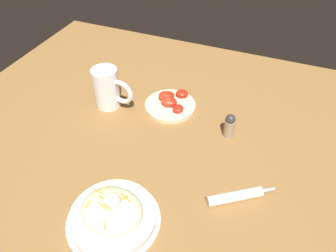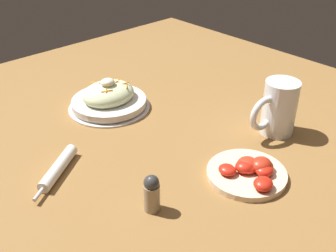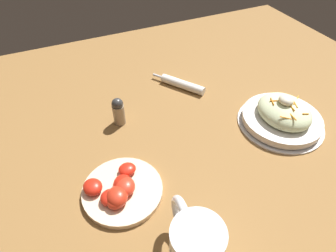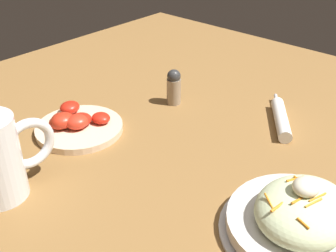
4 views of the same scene
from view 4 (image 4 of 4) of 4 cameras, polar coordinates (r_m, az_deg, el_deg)
The scene contains 5 objects.
ground_plane at distance 0.69m, azimuth 2.50°, elevation -7.44°, with size 1.43×1.43×0.00m, color olive.
salad_plate at distance 0.61m, azimuth 18.06°, elevation -12.11°, with size 0.23×0.23×0.09m.
napkin_roll at distance 0.87m, azimuth 15.38°, elevation 1.00°, with size 0.16×0.12×0.03m.
tomato_plate at distance 0.83m, azimuth -12.59°, elevation 0.27°, with size 0.17×0.17×0.04m.
salt_shaker at distance 0.90m, azimuth 0.81°, elevation 5.49°, with size 0.03×0.03×0.08m.
Camera 4 is at (-0.42, -0.34, 0.43)m, focal length 43.96 mm.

